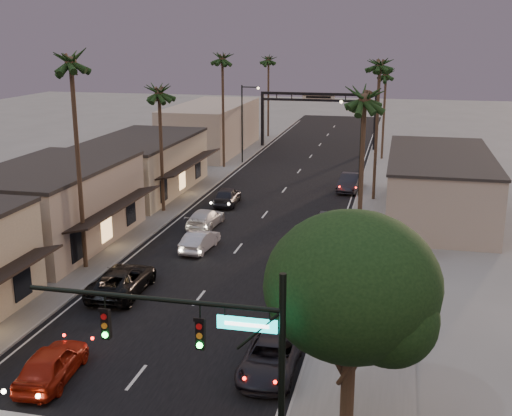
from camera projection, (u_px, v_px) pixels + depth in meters
The scene contains 29 objects.
ground at pixel (272, 206), 56.45m from camera, with size 200.00×200.00×0.00m, color slate.
road at pixel (282, 192), 61.15m from camera, with size 14.00×120.00×0.02m, color black.
sidewalk_left at pixel (208, 172), 69.76m from camera, with size 5.00×92.00×0.12m, color slate.
sidewalk_right at pixel (386, 181), 65.67m from camera, with size 5.00×92.00×0.12m, color slate.
storefront_mid at pixel (53, 207), 45.35m from camera, with size 8.00×14.00×5.50m, color gray.
storefront_far at pixel (141, 167), 60.46m from camera, with size 8.00×16.00×5.00m, color tan.
storefront_dist at pixel (212, 128), 81.97m from camera, with size 8.00×20.00×6.00m, color gray.
building_right at pixel (439, 186), 52.78m from camera, with size 8.00×18.00×5.00m, color gray.
traffic_signal at pixel (222, 350), 20.03m from camera, with size 8.51×0.22×7.80m.
corner_tree at pixel (354, 292), 22.22m from camera, with size 6.20×6.20×8.80m.
arch at pixel (318, 106), 83.21m from camera, with size 15.20×0.40×7.27m.
streetlight_right at pixel (358, 140), 58.26m from camera, with size 2.13×0.30×9.00m.
streetlight_left at pixel (244, 118), 73.46m from camera, with size 2.13×0.30×9.00m.
palm_lb at pixel (70, 56), 37.84m from camera, with size 3.20×3.20×15.20m.
palm_lc at pixel (159, 87), 51.78m from camera, with size 3.20×3.20×12.20m.
palm_ld at pixel (222, 55), 69.14m from camera, with size 3.20×3.20×14.20m.
palm_ra at pixel (365, 92), 36.54m from camera, with size 3.20×3.20×13.20m.
palm_rb at pixel (380, 60), 55.10m from camera, with size 3.20×3.20×14.20m.
palm_rc at pixel (386, 71), 74.42m from camera, with size 3.20×3.20×12.20m.
palm_far at pixel (269, 57), 90.96m from camera, with size 3.20×3.20×13.20m.
oncoming_red at pixel (52, 363), 27.84m from camera, with size 1.88×4.66×1.59m, color maroon.
oncoming_pickup at pixel (122, 280), 37.23m from camera, with size 2.66×5.76×1.60m, color black.
oncoming_silver at pixel (200, 241), 44.65m from camera, with size 1.48×4.25×1.40m, color #B0AFB5.
oncoming_white at pixel (205, 218), 50.10m from camera, with size 1.96×4.83×1.40m, color silver.
oncoming_dgrey at pixel (227, 196), 56.55m from camera, with size 1.90×4.73×1.61m, color black.
curbside_near at pixel (270, 358), 28.50m from camera, with size 2.36×5.13×1.42m, color black.
curbside_black at pixel (307, 295), 35.38m from camera, with size 1.97×4.85×1.41m, color black.
curbside_grey at pixel (327, 224), 48.03m from camera, with size 1.98×4.91×1.67m, color #49484D.
curbside_far at pixel (350, 182), 61.54m from camera, with size 1.75×5.01×1.65m, color black.
Camera 1 is at (10.77, -13.46, 14.64)m, focal length 45.00 mm.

